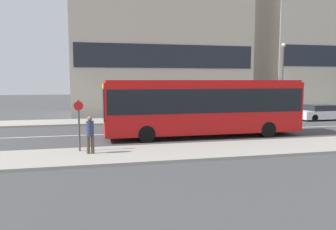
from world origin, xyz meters
TOP-DOWN VIEW (x-y plane):
  - ground_plane at (0.00, 0.00)m, footprint 120.00×120.00m
  - sidewalk_near at (0.00, -6.25)m, footprint 44.00×3.50m
  - sidewalk_far at (0.00, 6.25)m, footprint 44.00×3.50m
  - lane_centerline at (0.00, 0.00)m, footprint 41.80×0.16m
  - apartment_block_left_tower at (3.05, 12.98)m, footprint 17.82×7.04m
  - apartment_block_right_tower at (23.13, 12.69)m, footprint 16.66×6.46m
  - city_bus at (2.68, -2.12)m, footprint 11.98×2.63m
  - parked_car_0 at (15.38, 3.55)m, footprint 4.20×1.88m
  - pedestrian_near_stop at (-4.02, -5.96)m, footprint 0.35×0.34m
  - bus_stop_sign at (-4.52, -5.32)m, footprint 0.44×0.12m
  - street_lamp at (12.62, 5.31)m, footprint 0.36×0.36m

SIDE VIEW (x-z plane):
  - ground_plane at x=0.00m, z-range 0.00..0.00m
  - lane_centerline at x=0.00m, z-range 0.00..0.01m
  - sidewalk_near at x=0.00m, z-range 0.00..0.13m
  - sidewalk_far at x=0.00m, z-range 0.00..0.13m
  - parked_car_0 at x=15.38m, z-range -0.03..1.29m
  - pedestrian_near_stop at x=-4.02m, z-range 0.25..1.96m
  - bus_stop_sign at x=-4.52m, z-range 0.34..2.75m
  - city_bus at x=2.68m, z-range 0.26..3.71m
  - street_lamp at x=12.62m, z-range 0.88..7.44m
  - apartment_block_left_tower at x=3.05m, z-range -0.01..20.66m
  - apartment_block_right_tower at x=23.13m, z-range -0.01..21.74m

